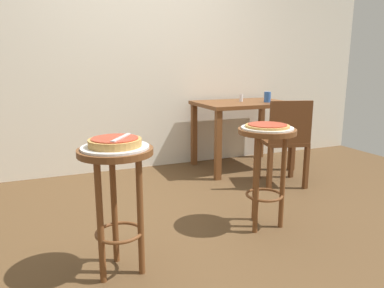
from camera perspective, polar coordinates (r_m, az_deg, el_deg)
ground_plane at (r=2.85m, az=1.10°, el=-11.90°), size 6.00×6.00×0.00m
back_wall at (r=4.17m, az=-8.32°, el=16.80°), size 6.00×0.10×3.00m
stool_foreground at (r=2.03m, az=-11.77°, el=-5.81°), size 0.41×0.41×0.73m
serving_plate_foreground at (r=1.98m, az=-12.02°, el=-0.51°), size 0.37×0.37×0.01m
pizza_foreground at (r=1.98m, az=-12.05°, el=0.30°), size 0.28×0.28×0.05m
stool_middle at (r=2.62m, az=11.60°, el=-1.65°), size 0.41×0.41×0.73m
serving_plate_middle at (r=2.58m, az=11.79°, el=2.50°), size 0.37×0.37×0.01m
pizza_middle at (r=2.58m, az=11.80°, el=2.85°), size 0.31×0.31×0.02m
dining_table at (r=4.15m, az=7.99°, el=4.99°), size 1.03×0.73×0.76m
cup_near_edge at (r=4.13m, az=11.80°, el=7.27°), size 0.07×0.07×0.12m
condiment_shaker at (r=4.15m, az=7.76°, el=7.22°), size 0.04×0.04×0.08m
wooden_chair at (r=3.60m, az=14.47°, el=0.72°), size 0.49×0.49×0.85m
pizza_server_knife at (r=1.96m, az=-11.12°, el=1.02°), size 0.15×0.19×0.01m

